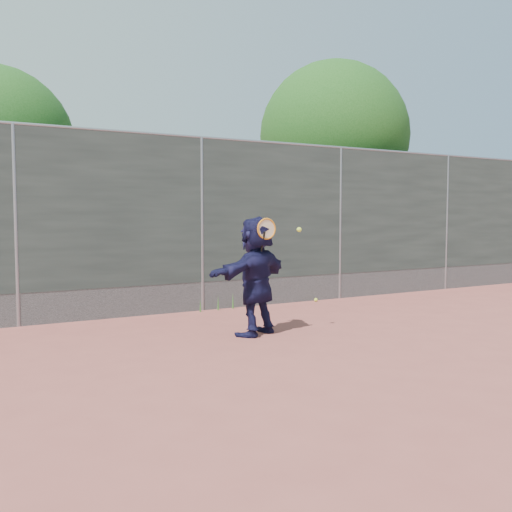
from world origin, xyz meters
TOP-DOWN VIEW (x-y plane):
  - ground at (0.00, 0.00)m, footprint 80.00×80.00m
  - player at (-0.18, 1.26)m, footprint 1.59×1.06m
  - ball_ground at (2.32, 3.35)m, footprint 0.07×0.07m
  - fence at (-0.00, 3.50)m, footprint 20.00×0.06m
  - swing_action at (-0.08, 1.06)m, footprint 0.71×0.13m
  - tree_right at (4.68, 5.75)m, footprint 3.78×3.60m
  - tree_left at (-2.85, 6.55)m, footprint 3.15×3.00m
  - weed_clump at (0.29, 3.38)m, footprint 0.68×0.07m

SIDE VIEW (x-z plane):
  - ground at x=0.00m, z-range 0.00..0.00m
  - ball_ground at x=2.32m, z-range 0.00..0.07m
  - weed_clump at x=0.29m, z-range -0.02..0.28m
  - player at x=-0.18m, z-range 0.00..1.65m
  - swing_action at x=-0.08m, z-range 1.20..1.71m
  - fence at x=0.00m, z-range 0.07..3.09m
  - tree_left at x=-2.85m, z-range 0.68..5.20m
  - tree_right at x=4.68m, z-range 0.80..6.19m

